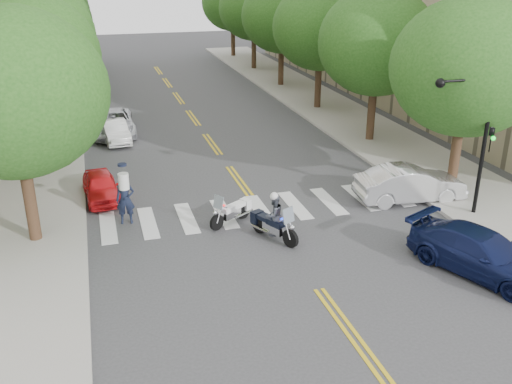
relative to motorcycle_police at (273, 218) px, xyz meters
name	(u,v)px	position (x,y,z in m)	size (l,w,h in m)	color
ground	(319,289)	(0.32, -3.79, -0.84)	(140.00, 140.00, 0.00)	#38383A
sidewalk_left	(41,128)	(-9.18, 18.21, -0.76)	(5.00, 60.00, 0.15)	#9E9991
sidewalk_right	(326,107)	(9.82, 18.21, -0.76)	(5.00, 60.00, 0.15)	#9E9991
tree_l_0	(13,93)	(-8.48, 2.21, 4.72)	(6.40, 6.40, 8.45)	#382316
tree_l_1	(30,57)	(-8.48, 10.21, 4.72)	(6.40, 6.40, 8.45)	#382316
tree_l_2	(40,36)	(-8.48, 18.21, 4.72)	(6.40, 6.40, 8.45)	#382316
tree_l_3	(46,23)	(-8.48, 26.21, 4.72)	(6.40, 6.40, 8.45)	#382316
tree_l_4	(51,13)	(-8.48, 34.21, 4.72)	(6.40, 6.40, 8.45)	#382316
tree_l_5	(54,6)	(-8.48, 42.21, 4.72)	(6.40, 6.40, 8.45)	#382316
tree_r_0	(467,67)	(9.12, 2.21, 4.72)	(6.40, 6.40, 8.45)	#382316
tree_r_1	(377,42)	(9.12, 10.21, 4.72)	(6.40, 6.40, 8.45)	#382316
tree_r_2	(320,27)	(9.12, 18.21, 4.72)	(6.40, 6.40, 8.45)	#382316
tree_r_3	(282,16)	(9.12, 26.21, 4.72)	(6.40, 6.40, 8.45)	#382316
tree_r_4	(254,8)	(9.12, 34.21, 4.72)	(6.40, 6.40, 8.45)	#382316
tree_r_5	(232,2)	(9.12, 42.21, 4.72)	(6.40, 6.40, 8.45)	#382316
traffic_signal_pole	(476,128)	(8.04, -0.30, 2.88)	(2.82, 0.42, 6.00)	black
motorcycle_police	(273,218)	(0.00, 0.00, 0.00)	(1.27, 2.17, 1.89)	black
motorcycle_parked	(234,211)	(-1.05, 1.81, -0.36)	(1.92, 1.34, 1.38)	black
officer_standing	(125,199)	(-5.12, 2.95, 0.16)	(0.73, 0.48, 2.00)	black
convertible	(410,184)	(6.77, 1.83, -0.07)	(1.63, 4.69, 1.54)	silver
sedan_blue	(481,253)	(5.84, -4.29, -0.11)	(2.03, 5.00, 1.45)	#0E163D
parked_car_a	(101,186)	(-5.98, 5.71, -0.24)	(1.40, 3.49, 1.19)	red
parked_car_b	(115,131)	(-4.88, 14.21, -0.23)	(1.29, 3.71, 1.22)	white
parked_car_c	(113,123)	(-4.88, 15.71, -0.13)	(2.37, 5.14, 1.43)	#B9BBC2
parked_car_d	(92,100)	(-5.94, 22.62, -0.24)	(1.67, 4.10, 1.19)	black
parked_car_e	(89,78)	(-5.98, 30.21, -0.09)	(1.78, 4.42, 1.51)	#97979C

